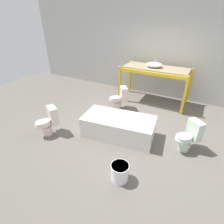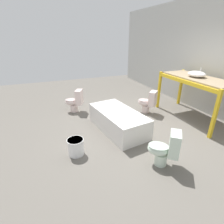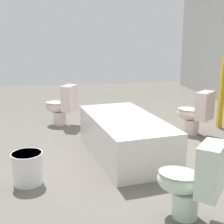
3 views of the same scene
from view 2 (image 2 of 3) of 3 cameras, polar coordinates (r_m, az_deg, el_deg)
ground_plane at (r=4.49m, az=9.80°, el=-5.22°), size 12.00×12.00×0.00m
warehouse_wall_rear at (r=5.58m, az=32.56°, el=14.53°), size 10.80×0.08×3.20m
shelving_rack at (r=5.19m, az=26.04°, el=8.42°), size 2.09×0.92×1.15m
sink_basin at (r=5.16m, az=25.93°, el=11.11°), size 0.49×0.40×0.23m
bathtub_main at (r=4.26m, az=1.96°, el=-2.29°), size 1.75×1.02×0.49m
toilet_near at (r=3.23m, az=16.86°, el=-11.45°), size 0.58×0.60×0.68m
toilet_far at (r=5.29m, az=11.59°, el=3.24°), size 0.60×0.57×0.68m
toilet_extra at (r=5.38m, az=-12.04°, el=3.53°), size 0.51×0.61×0.68m
bucket_white at (r=3.52m, az=-11.73°, el=-10.99°), size 0.32×0.32×0.33m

